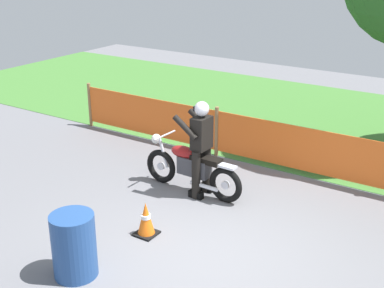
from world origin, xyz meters
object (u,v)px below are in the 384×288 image
Objects in this scene: rider_lead at (201,145)px; traffic_cone at (146,219)px; spare_drum at (74,245)px; motorcycle_lead at (191,167)px.

traffic_cone is at bearing 93.64° from rider_lead.
traffic_cone is 0.60× the size of spare_drum.
rider_lead is 3.19× the size of traffic_cone.
motorcycle_lead is 2.92m from spare_drum.
traffic_cone is (0.04, -1.60, -0.66)m from rider_lead.
rider_lead is at bearing 91.53° from traffic_cone.
motorcycle_lead is at bearing 0.57° from rider_lead.
traffic_cone is (0.24, -1.60, -0.20)m from motorcycle_lead.
rider_lead is 2.95m from spare_drum.
spare_drum is at bearing -96.67° from traffic_cone.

